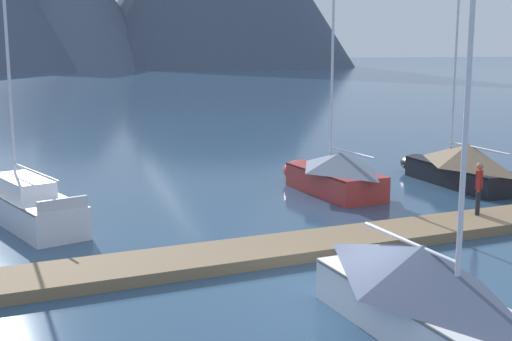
# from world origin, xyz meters

# --- Properties ---
(ground_plane) EXTENTS (700.00, 700.00, 0.00)m
(ground_plane) POSITION_xyz_m (0.00, 0.00, 0.00)
(ground_plane) COLOR #2D4C6B
(dock) EXTENTS (27.95, 2.80, 0.30)m
(dock) POSITION_xyz_m (0.00, 4.00, 0.15)
(dock) COLOR #846B4C
(dock) RESTS_ON ground
(sailboat_second_berth) EXTENTS (3.42, 7.56, 8.53)m
(sailboat_second_berth) POSITION_xyz_m (-6.41, 10.75, 0.62)
(sailboat_second_berth) COLOR silver
(sailboat_second_berth) RESTS_ON ground
(sailboat_mid_dock_port) EXTENTS (2.10, 7.08, 7.49)m
(sailboat_mid_dock_port) POSITION_xyz_m (0.22, -2.43, 0.88)
(sailboat_mid_dock_port) COLOR white
(sailboat_mid_dock_port) RESTS_ON ground
(sailboat_mid_dock_starboard) EXTENTS (2.31, 6.12, 8.49)m
(sailboat_mid_dock_starboard) POSITION_xyz_m (5.11, 10.61, 0.79)
(sailboat_mid_dock_starboard) COLOR #B2332D
(sailboat_mid_dock_starboard) RESTS_ON ground
(sailboat_far_berth) EXTENTS (2.18, 6.92, 8.65)m
(sailboat_far_berth) POSITION_xyz_m (10.68, 9.89, 0.85)
(sailboat_far_berth) COLOR black
(sailboat_far_berth) RESTS_ON ground
(person_on_dock) EXTENTS (0.43, 0.46, 1.69)m
(person_on_dock) POSITION_xyz_m (7.17, 4.59, 1.26)
(person_on_dock) COLOR #232328
(person_on_dock) RESTS_ON dock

